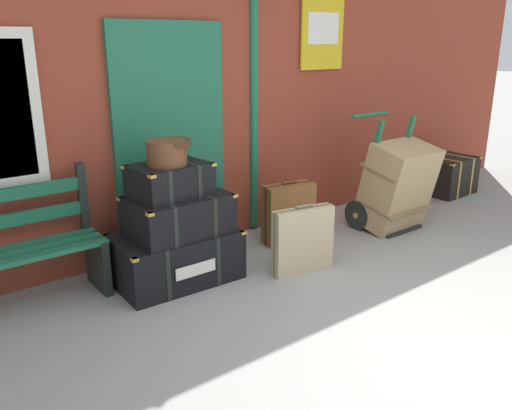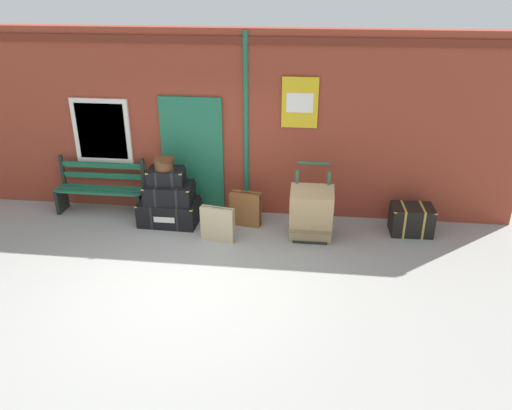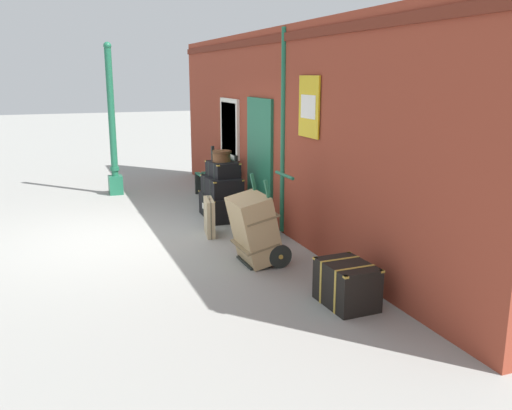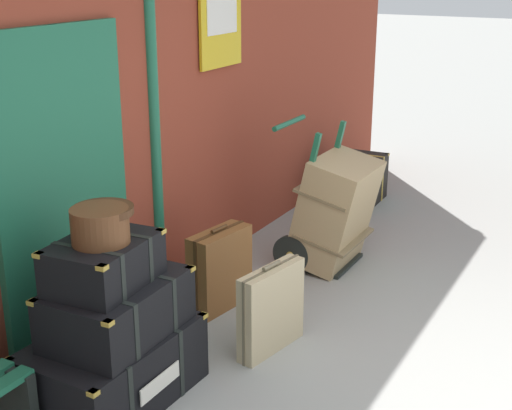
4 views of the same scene
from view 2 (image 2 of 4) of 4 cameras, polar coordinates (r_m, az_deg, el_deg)
ground_plane at (r=7.25m, az=-8.38°, el=-8.79°), size 60.00×60.00×0.00m
brick_facade at (r=8.91m, az=-4.94°, el=9.17°), size 10.40×0.35×3.20m
platform_bench at (r=9.49m, az=-17.14°, el=1.75°), size 1.60×0.43×1.01m
steamer_trunk_base at (r=8.88m, az=-9.78°, el=-0.74°), size 1.03×0.68×0.43m
steamer_trunk_middle at (r=8.70m, az=-9.79°, el=1.38°), size 0.82×0.56×0.33m
steamer_trunk_top at (r=8.63m, az=-10.13°, el=3.26°), size 0.64×0.50×0.27m
round_hatbox at (r=8.54m, az=-10.40°, el=4.73°), size 0.35×0.33×0.20m
porters_trolley at (r=8.36m, az=6.25°, el=-1.70°), size 0.71×0.61×1.20m
large_brown_trunk at (r=8.12m, az=6.29°, el=-0.94°), size 0.70×0.62×0.95m
suitcase_slate at (r=8.65m, az=-1.18°, el=-0.42°), size 0.55×0.27×0.63m
suitcase_oxblood at (r=8.16m, az=-4.38°, el=-2.17°), size 0.57×0.22×0.62m
corner_trunk at (r=8.79m, az=17.21°, el=-1.60°), size 0.70×0.51×0.49m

